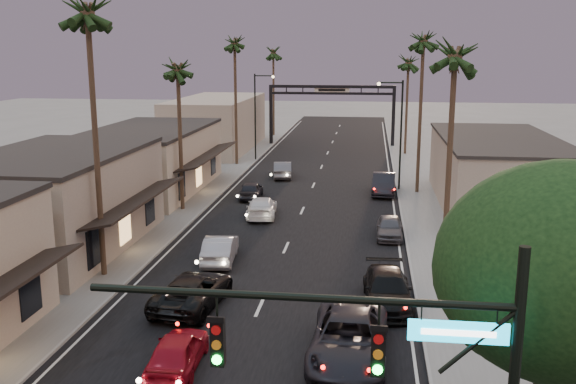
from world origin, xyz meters
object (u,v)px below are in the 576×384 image
(streetlight_left, at_px, (258,110))
(oncoming_red, at_px, (177,351))
(streetlight_right, at_px, (398,126))
(palm_lc, at_px, (177,63))
(palm_rc, at_px, (409,59))
(oncoming_silver, at_px, (220,249))
(palm_ld, at_px, (235,39))
(arch, at_px, (332,100))
(traffic_signal, at_px, (413,376))
(palm_rb, at_px, (424,36))
(oncoming_pickup, at_px, (193,291))
(curbside_black, at_px, (388,290))
(palm_ra, at_px, (456,48))
(palm_far, at_px, (273,50))
(corner_tree, at_px, (568,280))
(curbside_near, at_px, (349,339))
(palm_lb, at_px, (87,5))

(streetlight_left, xyz_separation_m, oncoming_red, (4.96, -45.04, -4.63))
(streetlight_right, height_order, palm_lc, palm_lc)
(palm_rc, height_order, oncoming_silver, palm_rc)
(palm_ld, bearing_deg, arch, 60.17)
(arch, distance_m, palm_lc, 35.41)
(traffic_signal, bearing_deg, arch, 94.93)
(palm_lc, xyz_separation_m, palm_rb, (17.20, 8.00, 1.95))
(oncoming_pickup, bearing_deg, curbside_black, -165.60)
(palm_lc, bearing_deg, streetlight_left, 85.63)
(arch, bearing_deg, oncoming_silver, -94.11)
(streetlight_right, height_order, curbside_black, streetlight_right)
(streetlight_left, bearing_deg, oncoming_pickup, -84.29)
(streetlight_right, bearing_deg, palm_ld, 147.21)
(arch, distance_m, palm_ld, 18.61)
(oncoming_red, height_order, oncoming_pickup, oncoming_pickup)
(palm_ra, bearing_deg, palm_far, 107.38)
(palm_ld, bearing_deg, palm_far, 89.25)
(oncoming_red, relative_size, curbside_black, 0.80)
(palm_ld, height_order, palm_far, palm_ld)
(corner_tree, height_order, oncoming_silver, corner_tree)
(traffic_signal, distance_m, curbside_near, 11.41)
(palm_lc, height_order, curbside_near, palm_lc)
(traffic_signal, xyz_separation_m, streetlight_right, (1.23, 41.00, 0.25))
(corner_tree, distance_m, palm_far, 72.96)
(palm_rc, bearing_deg, streetlight_left, -158.86)
(palm_lb, distance_m, palm_ra, 17.42)
(palm_ra, height_order, oncoming_silver, palm_ra)
(palm_rc, bearing_deg, palm_ld, -152.38)
(traffic_signal, relative_size, corner_tree, 0.97)
(streetlight_left, bearing_deg, palm_lb, -92.67)
(palm_ra, bearing_deg, palm_lc, 145.10)
(arch, relative_size, oncoming_red, 3.70)
(streetlight_left, bearing_deg, curbside_black, -71.63)
(arch, xyz_separation_m, palm_rb, (8.60, -26.00, 6.88))
(streetlight_left, height_order, curbside_near, streetlight_left)
(palm_far, bearing_deg, streetlight_right, -65.24)
(oncoming_pickup, relative_size, curbside_black, 1.05)
(streetlight_right, distance_m, palm_ld, 19.78)
(streetlight_right, bearing_deg, arch, 105.47)
(palm_far, bearing_deg, palm_ld, -90.75)
(traffic_signal, distance_m, palm_ld, 53.47)
(arch, distance_m, curbside_near, 55.87)
(palm_rb, xyz_separation_m, palm_far, (-16.90, 34.00, -0.97))
(streetlight_left, bearing_deg, curbside_near, -75.74)
(corner_tree, relative_size, palm_lc, 0.72)
(traffic_signal, height_order, curbside_near, traffic_signal)
(palm_lc, xyz_separation_m, palm_ld, (0.00, 19.00, 1.95))
(palm_ld, relative_size, oncoming_red, 3.46)
(palm_rc, relative_size, palm_far, 0.92)
(oncoming_red, bearing_deg, streetlight_left, -85.86)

